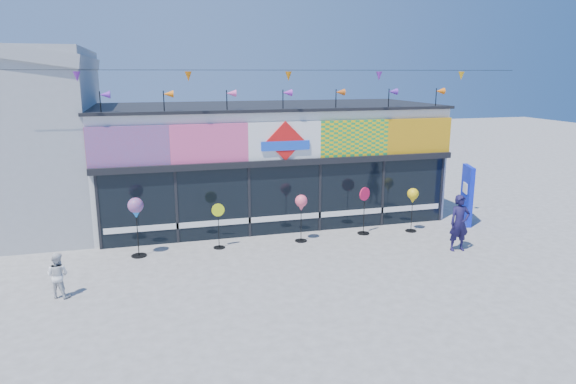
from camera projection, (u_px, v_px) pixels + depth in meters
name	position (u px, v px, depth m)	size (l,w,h in m)	color
ground	(318.00, 270.00, 13.90)	(80.00, 80.00, 0.00)	slate
kite_shop	(267.00, 160.00, 19.01)	(16.00, 5.70, 5.31)	white
blue_sign	(467.00, 195.00, 17.97)	(0.48, 1.03, 2.07)	#0D20C8
spinner_0	(136.00, 210.00, 14.65)	(0.44, 0.44, 1.76)	black
spinner_1	(219.00, 225.00, 15.51)	(0.39, 0.36, 1.39)	black
spinner_2	(301.00, 204.00, 16.03)	(0.38, 0.38, 1.52)	black
spinner_3	(364.00, 209.00, 16.87)	(0.42, 0.40, 1.58)	black
spinner_4	(413.00, 197.00, 17.05)	(0.38, 0.38, 1.49)	black
adult_man	(459.00, 223.00, 15.28)	(0.62, 0.41, 1.71)	#17123A
child	(58.00, 275.00, 12.13)	(0.54, 0.31, 1.11)	silver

